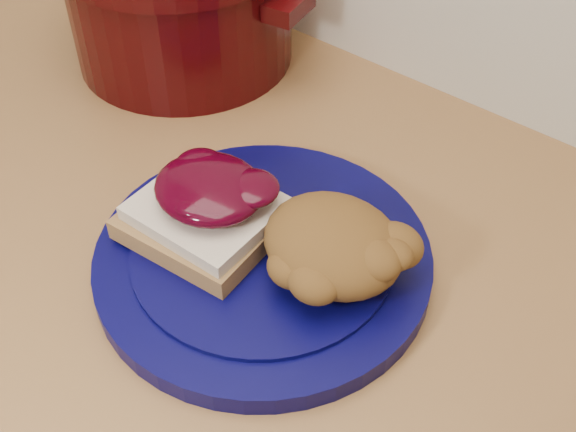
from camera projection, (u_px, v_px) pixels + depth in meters
The scene contains 3 objects.
plate at pixel (263, 259), 0.59m from camera, with size 0.28×0.28×0.02m, color #05043A.
sandwich at pixel (206, 206), 0.58m from camera, with size 0.13×0.11×0.06m.
stuffing_mound at pixel (333, 244), 0.55m from camera, with size 0.11×0.10×0.06m, color brown.
Camera 1 is at (0.25, 1.19, 1.35)m, focal length 45.00 mm.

